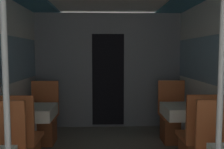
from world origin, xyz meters
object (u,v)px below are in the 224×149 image
Objects in this scene: dining_table_left_1 at (33,115)px; support_pole_right_0 at (220,102)px; dining_table_right_1 at (185,114)px; chair_right_far_1 at (174,124)px; chair_left_far_1 at (43,125)px; support_pole_left_0 at (7,103)px; chair_right_near_1 at (199,149)px.

support_pole_right_0 is at bearing -44.41° from dining_table_left_1.
dining_table_right_1 is (0.35, 1.81, -0.53)m from support_pole_right_0.
chair_right_far_1 is at bearing 81.73° from support_pole_right_0.
chair_left_far_1 is 1.39× the size of dining_table_right_1.
support_pole_left_0 is at bearing -79.19° from dining_table_left_1.
chair_left_far_1 is 1.00× the size of chair_right_near_1.
support_pole_right_0 is at bearing -105.55° from chair_right_near_1.
dining_table_right_1 is 0.65m from chair_right_near_1.
chair_left_far_1 is at bearing 0.00° from chair_right_far_1.
chair_left_far_1 is at bearing 152.61° from chair_right_near_1.
dining_table_left_1 is (-0.35, 1.81, -0.53)m from support_pole_left_0.
support_pole_left_0 reaches higher than chair_left_far_1.
dining_table_left_1 is 1.00× the size of dining_table_right_1.
support_pole_right_0 reaches higher than chair_right_near_1.
support_pole_left_0 is 3.11× the size of dining_table_right_1.
dining_table_left_1 is 0.72× the size of chair_right_far_1.
chair_right_far_1 is at bearing 90.00° from chair_right_near_1.
dining_table_left_1 is at bearing 165.47° from chair_right_near_1.
support_pole_left_0 is at bearing -135.59° from dining_table_right_1.
support_pole_left_0 reaches higher than chair_right_near_1.
support_pole_right_0 reaches higher than dining_table_left_1.
chair_left_far_1 and chair_right_far_1 have the same top height.
chair_right_near_1 is at bearing -14.53° from dining_table_left_1.
dining_table_right_1 is at bearing 44.41° from support_pole_left_0.
support_pole_right_0 is 1.54m from chair_right_near_1.
chair_left_far_1 is 2.48m from chair_right_near_1.
chair_right_near_1 is (0.35, 1.24, -0.84)m from support_pole_right_0.
dining_table_right_1 is at bearing 79.19° from support_pole_right_0.
dining_table_right_1 is at bearing 90.00° from chair_right_near_1.
support_pole_left_0 is 2.39m from chair_right_near_1.
dining_table_right_1 is (2.20, -0.57, 0.31)m from chair_left_far_1.
chair_right_near_1 is at bearing 74.45° from support_pole_right_0.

